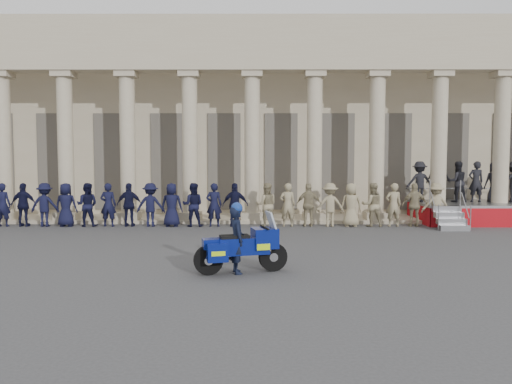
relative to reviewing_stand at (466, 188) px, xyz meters
name	(u,v)px	position (x,y,z in m)	size (l,w,h in m)	color
ground	(200,263)	(-10.34, -8.14, -1.45)	(90.00, 90.00, 0.00)	#3C3C3E
building	(230,125)	(-10.34, 6.61, 3.07)	(40.00, 12.50, 9.00)	tan
officer_rank	(183,205)	(-11.77, -1.31, -0.59)	(20.87, 0.66, 1.73)	black
reviewing_stand	(466,188)	(0.00, 0.00, 0.00)	(5.12, 4.05, 2.58)	gray
motorcycle	(242,247)	(-9.19, -9.29, -0.82)	(2.23, 1.16, 1.46)	black
rider	(237,238)	(-9.31, -9.32, -0.61)	(0.52, 0.66, 1.70)	black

